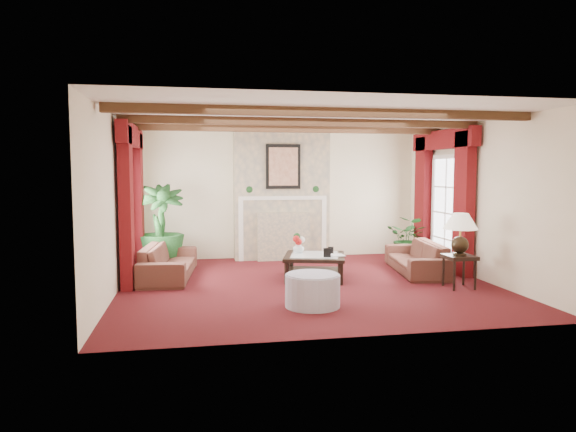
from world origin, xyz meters
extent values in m
plane|color=#3D0B0B|center=(0.00, 0.00, 0.00)|extent=(6.00, 6.00, 0.00)
plane|color=white|center=(0.00, 0.00, 2.70)|extent=(6.00, 6.00, 0.00)
cube|color=beige|center=(0.00, 2.75, 1.35)|extent=(6.00, 0.02, 2.70)
cube|color=beige|center=(-3.00, 0.00, 1.35)|extent=(0.02, 5.50, 2.70)
cube|color=beige|center=(3.00, 0.00, 1.35)|extent=(0.02, 5.50, 2.70)
imported|color=#3D1017|center=(-2.27, 0.94, 0.39)|extent=(2.11, 0.98, 0.78)
imported|color=#3D1017|center=(2.19, 0.60, 0.38)|extent=(2.08, 1.11, 0.75)
imported|color=black|center=(-2.46, 1.87, 0.45)|extent=(1.20, 1.78, 0.90)
imported|color=black|center=(2.57, 1.82, 0.36)|extent=(1.77, 1.77, 0.72)
cylinder|color=#9793A6|center=(-0.23, -1.39, 0.22)|extent=(0.76, 0.76, 0.44)
imported|color=silver|center=(-0.02, 0.63, 0.52)|extent=(0.33, 0.33, 0.20)
imported|color=black|center=(0.48, 0.21, 0.55)|extent=(0.20, 0.03, 0.28)
camera|label=1|loc=(-1.80, -8.13, 1.85)|focal=32.00mm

